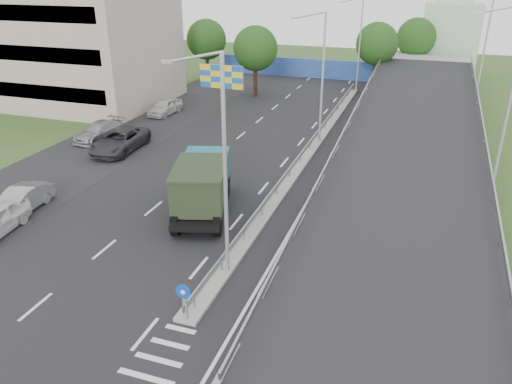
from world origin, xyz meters
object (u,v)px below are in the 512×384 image
at_px(lamp_post_mid, 320,72).
at_px(parked_car_c, 120,141).
at_px(lamp_post_far, 358,40).
at_px(church, 450,33).
at_px(sign_bollard, 185,302).
at_px(dump_truck, 202,184).
at_px(billboard, 222,80).
at_px(parked_car_e, 165,107).
at_px(lamp_post_near, 221,158).
at_px(parked_car_b, 20,200).
at_px(parked_car_d, 99,131).

bearing_deg(lamp_post_mid, parked_car_c, -154.83).
height_order(lamp_post_mid, lamp_post_far, same).
distance_m(lamp_post_far, church, 17.15).
xyz_separation_m(sign_bollard, dump_truck, (-3.52, 9.52, 0.74)).
bearing_deg(billboard, sign_bollard, -70.79).
distance_m(dump_truck, parked_car_e, 22.13).
relative_size(dump_truck, parked_car_c, 1.29).
xyz_separation_m(lamp_post_near, lamp_post_mid, (0.00, 20.00, 0.00)).
height_order(sign_bollard, lamp_post_mid, lamp_post_mid).
height_order(lamp_post_near, parked_car_b, lamp_post_near).
bearing_deg(lamp_post_near, church, 79.62).
distance_m(lamp_post_mid, parked_car_b, 23.08).
distance_m(sign_bollard, billboard, 27.53).
height_order(lamp_post_near, billboard, lamp_post_near).
height_order(lamp_post_near, church, church).
relative_size(dump_truck, parked_car_b, 1.75).
bearing_deg(parked_car_c, billboard, 56.51).
bearing_deg(parked_car_c, parked_car_b, -90.73).
bearing_deg(parked_car_e, parked_car_d, -96.50).
relative_size(lamp_post_far, parked_car_d, 2.03).
xyz_separation_m(parked_car_c, parked_car_d, (-3.30, 1.93, -0.11)).
bearing_deg(lamp_post_far, lamp_post_mid, -90.00).
bearing_deg(sign_bollard, lamp_post_mid, 89.74).
distance_m(lamp_post_near, church, 54.90).
bearing_deg(church, parked_car_c, -120.65).
xyz_separation_m(lamp_post_near, lamp_post_far, (0.00, 40.00, 0.00)).
relative_size(lamp_post_near, parked_car_c, 1.69).
xyz_separation_m(dump_truck, parked_car_c, (-10.58, 7.63, -0.94)).
distance_m(dump_truck, parked_car_c, 13.08).
bearing_deg(parked_car_d, sign_bollard, -41.11).
relative_size(church, billboard, 2.51).
relative_size(parked_car_b, parked_car_e, 0.99).
xyz_separation_m(sign_bollard, parked_car_d, (-17.41, 19.07, -0.31)).
relative_size(sign_bollard, lamp_post_near, 0.17).
xyz_separation_m(lamp_post_near, parked_car_b, (-13.77, 2.19, -5.08)).
bearing_deg(church, lamp_post_far, -125.24).
height_order(lamp_post_far, church, church).
height_order(lamp_post_mid, parked_car_c, lamp_post_mid).
bearing_deg(parked_car_d, lamp_post_far, 61.22).
bearing_deg(church, lamp_post_mid, -106.22).
bearing_deg(parked_car_e, billboard, -12.95).
bearing_deg(lamp_post_near, parked_car_c, 136.86).
height_order(parked_car_b, parked_car_e, parked_car_e).
height_order(church, parked_car_c, church).
bearing_deg(parked_car_b, church, 62.85).
bearing_deg(parked_car_c, church, 56.32).
bearing_deg(parked_car_b, billboard, 74.16).
bearing_deg(parked_car_b, dump_truck, 16.47).
relative_size(lamp_post_near, church, 0.73).
relative_size(lamp_post_far, billboard, 1.83).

